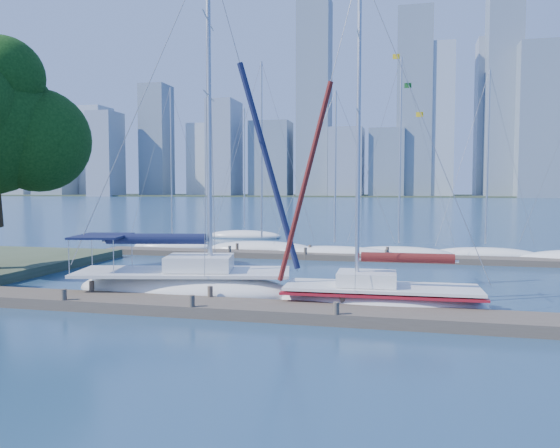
# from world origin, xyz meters

# --- Properties ---
(ground) EXTENTS (700.00, 700.00, 0.00)m
(ground) POSITION_xyz_m (0.00, 0.00, 0.00)
(ground) COLOR navy
(ground) RESTS_ON ground
(near_dock) EXTENTS (26.00, 2.00, 0.40)m
(near_dock) POSITION_xyz_m (0.00, 0.00, 0.20)
(near_dock) COLOR #4B4137
(near_dock) RESTS_ON ground
(far_dock) EXTENTS (30.00, 1.80, 0.36)m
(far_dock) POSITION_xyz_m (2.00, 16.00, 0.18)
(far_dock) COLOR #4B4137
(far_dock) RESTS_ON ground
(far_shore) EXTENTS (800.00, 100.00, 1.50)m
(far_shore) POSITION_xyz_m (0.00, 320.00, 0.00)
(far_shore) COLOR #38472D
(far_shore) RESTS_ON ground
(sailboat_navy) EXTENTS (9.82, 4.95, 14.69)m
(sailboat_navy) POSITION_xyz_m (-1.74, 2.48, 1.08)
(sailboat_navy) COLOR white
(sailboat_navy) RESTS_ON ground
(sailboat_maroon) EXTENTS (7.69, 2.73, 12.96)m
(sailboat_maroon) POSITION_xyz_m (6.29, 1.90, 1.08)
(sailboat_maroon) COLOR white
(sailboat_maroon) RESTS_ON ground
(bg_boat_0) EXTENTS (6.43, 3.98, 12.15)m
(bg_boat_0) POSITION_xyz_m (-9.74, 19.03, 0.24)
(bg_boat_0) COLOR white
(bg_boat_0) RESTS_ON ground
(bg_boat_1) EXTENTS (7.87, 3.17, 13.59)m
(bg_boat_1) POSITION_xyz_m (-2.73, 18.48, 0.28)
(bg_boat_1) COLOR white
(bg_boat_1) RESTS_ON ground
(bg_boat_2) EXTENTS (8.32, 4.48, 11.11)m
(bg_boat_2) POSITION_xyz_m (2.60, 17.14, 0.23)
(bg_boat_2) COLOR white
(bg_boat_2) RESTS_ON ground
(bg_boat_3) EXTENTS (7.37, 3.54, 13.26)m
(bg_boat_3) POSITION_xyz_m (6.69, 18.17, 0.25)
(bg_boat_3) COLOR white
(bg_boat_3) RESTS_ON ground
(bg_boat_4) EXTENTS (7.13, 4.46, 12.31)m
(bg_boat_4) POSITION_xyz_m (12.15, 18.86, 0.24)
(bg_boat_4) COLOR white
(bg_boat_4) RESTS_ON ground
(bg_boat_6) EXTENTS (7.09, 3.37, 12.05)m
(bg_boat_6) POSITION_xyz_m (-7.17, 28.99, 0.25)
(bg_boat_6) COLOR white
(bg_boat_6) RESTS_ON ground
(skyline) EXTENTS (501.90, 51.31, 110.55)m
(skyline) POSITION_xyz_m (21.22, 290.46, 35.82)
(skyline) COLOR gray
(skyline) RESTS_ON ground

